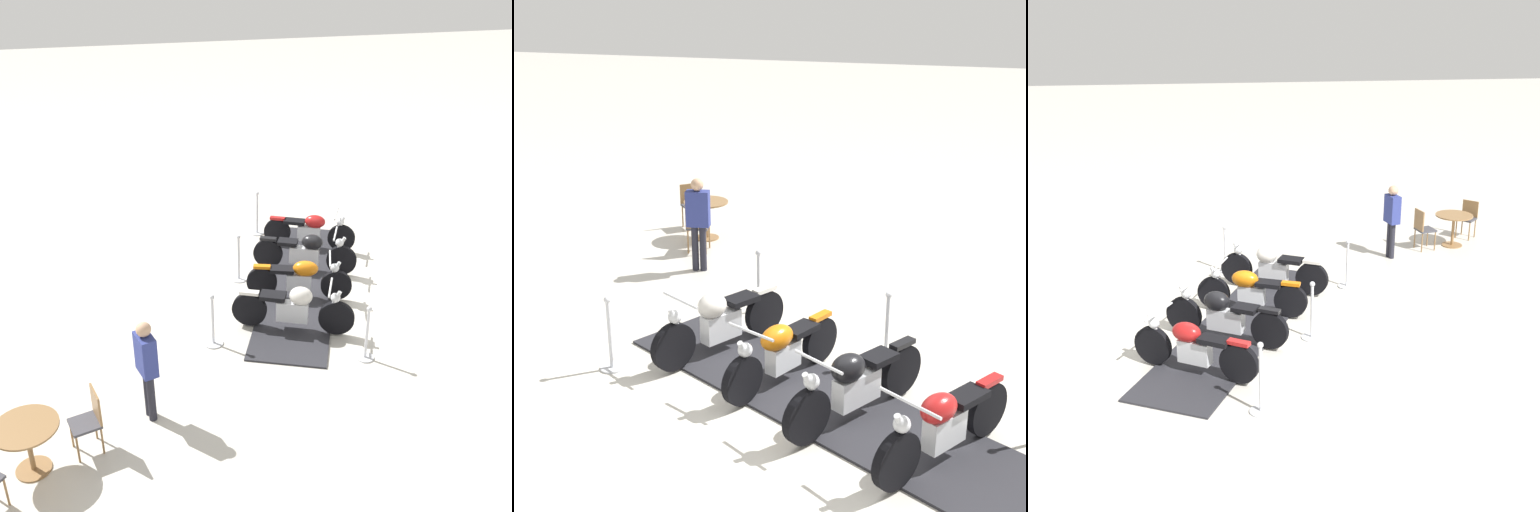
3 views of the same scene
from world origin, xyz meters
TOP-DOWN VIEW (x-y plane):
  - ground_plane at (0.00, 0.00)m, footprint 80.00×80.00m
  - display_platform at (0.00, 0.00)m, footprint 3.89×5.79m
  - motorcycle_cream at (-0.78, -1.61)m, footprint 2.04×1.22m
  - motorcycle_copper at (-0.24, -0.55)m, footprint 1.98×1.03m
  - motorcycle_black at (0.31, 0.51)m, footprint 2.02×1.24m
  - motorcycle_maroon at (0.84, 1.57)m, footprint 1.90×1.26m
  - stanchion_left_rear at (-0.08, 2.80)m, footprint 0.33×0.33m
  - stanchion_left_front at (-2.31, -1.58)m, footprint 0.35×0.35m
  - stanchion_right_front at (0.08, -2.80)m, footprint 0.32×0.32m
  - stanchion_left_mid at (-1.20, 0.61)m, footprint 0.36×0.36m
  - cafe_table at (-5.36, -3.74)m, footprint 0.87×0.87m
  - cafe_chair_across_table at (-4.55, -3.58)m, footprint 0.47×0.47m
  - bystander_person at (-3.67, -3.16)m, footprint 0.30×0.44m

SIDE VIEW (x-z plane):
  - ground_plane at x=0.00m, z-range 0.00..0.00m
  - display_platform at x=0.00m, z-range 0.00..0.03m
  - stanchion_left_front at x=-2.31m, z-range -0.21..0.80m
  - stanchion_left_mid at x=-1.20m, z-range -0.21..0.84m
  - stanchion_right_front at x=0.08m, z-range -0.18..0.86m
  - stanchion_left_rear at x=-0.08m, z-range -0.20..0.90m
  - motorcycle_copper at x=-0.24m, z-range 0.03..0.94m
  - motorcycle_maroon at x=0.84m, z-range 0.02..0.95m
  - motorcycle_black at x=0.31m, z-range 0.02..0.97m
  - motorcycle_cream at x=-0.78m, z-range 0.02..0.98m
  - cafe_chair_across_table at x=-4.55m, z-range 0.07..1.03m
  - cafe_table at x=-5.36m, z-range 0.20..0.96m
  - bystander_person at x=-3.67m, z-range 0.16..1.83m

